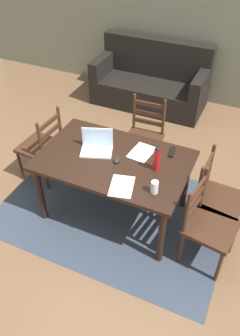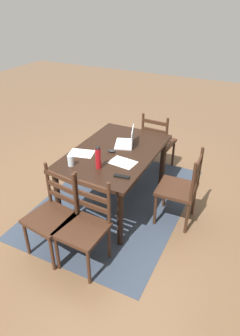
{
  "view_description": "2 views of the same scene",
  "coord_description": "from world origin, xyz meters",
  "px_view_note": "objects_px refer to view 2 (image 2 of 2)",
  "views": [
    {
      "loc": [
        1.16,
        -2.43,
        2.95
      ],
      "look_at": [
        0.07,
        -0.0,
        0.67
      ],
      "focal_mm": 36.79,
      "sensor_mm": 36.0,
      "label": 1
    },
    {
      "loc": [
        2.9,
        1.5,
        2.47
      ],
      "look_at": [
        -0.0,
        0.07,
        0.54
      ],
      "focal_mm": 32.01,
      "sensor_mm": 36.0,
      "label": 2
    }
  ],
  "objects_px": {
    "tv_remote": "(122,177)",
    "laptop": "(128,141)",
    "computer_mouse": "(112,151)",
    "water_bottle": "(98,157)",
    "chair_right_far": "(85,227)",
    "chair_right_near": "(53,215)",
    "drinking_glass": "(71,161)",
    "chair_far_head": "(180,189)",
    "dining_table": "(115,158)",
    "chair_left_far": "(157,143)"
  },
  "relations": [
    {
      "from": "dining_table",
      "to": "computer_mouse",
      "type": "xyz_separation_m",
      "value": [
        0.04,
        -0.02,
        0.11
      ]
    },
    {
      "from": "chair_far_head",
      "to": "laptop",
      "type": "relative_size",
      "value": 2.53
    },
    {
      "from": "chair_left_far",
      "to": "computer_mouse",
      "type": "distance_m",
      "value": 1.16
    },
    {
      "from": "chair_left_far",
      "to": "drinking_glass",
      "type": "relative_size",
      "value": 7.53
    },
    {
      "from": "computer_mouse",
      "to": "dining_table",
      "type": "bearing_deg",
      "value": 143.34
    },
    {
      "from": "chair_far_head",
      "to": "chair_right_far",
      "type": "relative_size",
      "value": 1.0
    },
    {
      "from": "chair_right_far",
      "to": "chair_right_near",
      "type": "bearing_deg",
      "value": -89.94
    },
    {
      "from": "chair_right_far",
      "to": "chair_left_far",
      "type": "distance_m",
      "value": 2.1
    },
    {
      "from": "laptop",
      "to": "chair_far_head",
      "type": "bearing_deg",
      "value": 74.1
    },
    {
      "from": "computer_mouse",
      "to": "water_bottle",
      "type": "bearing_deg",
      "value": -2.95
    },
    {
      "from": "drinking_glass",
      "to": "chair_far_head",
      "type": "bearing_deg",
      "value": 115.05
    },
    {
      "from": "chair_right_near",
      "to": "drinking_glass",
      "type": "xyz_separation_m",
      "value": [
        -0.52,
        -0.09,
        0.37
      ]
    },
    {
      "from": "drinking_glass",
      "to": "chair_right_far",
      "type": "bearing_deg",
      "value": 42.96
    },
    {
      "from": "chair_right_far",
      "to": "chair_far_head",
      "type": "bearing_deg",
      "value": 147.72
    },
    {
      "from": "tv_remote",
      "to": "laptop",
      "type": "bearing_deg",
      "value": -167.18
    },
    {
      "from": "chair_right_near",
      "to": "chair_left_far",
      "type": "distance_m",
      "value": 2.13
    },
    {
      "from": "chair_right_far",
      "to": "drinking_glass",
      "type": "bearing_deg",
      "value": -137.04
    },
    {
      "from": "chair_right_far",
      "to": "computer_mouse",
      "type": "bearing_deg",
      "value": -167.72
    },
    {
      "from": "laptop",
      "to": "water_bottle",
      "type": "bearing_deg",
      "value": -3.95
    },
    {
      "from": "chair_right_near",
      "to": "tv_remote",
      "type": "xyz_separation_m",
      "value": [
        -0.55,
        0.53,
        0.31
      ]
    },
    {
      "from": "computer_mouse",
      "to": "tv_remote",
      "type": "bearing_deg",
      "value": 28.67
    },
    {
      "from": "dining_table",
      "to": "laptop",
      "type": "height_order",
      "value": "laptop"
    },
    {
      "from": "dining_table",
      "to": "chair_left_far",
      "type": "bearing_deg",
      "value": 169.53
    },
    {
      "from": "chair_right_near",
      "to": "water_bottle",
      "type": "bearing_deg",
      "value": 160.66
    },
    {
      "from": "dining_table",
      "to": "chair_left_far",
      "type": "height_order",
      "value": "chair_left_far"
    },
    {
      "from": "chair_left_far",
      "to": "water_bottle",
      "type": "relative_size",
      "value": 3.53
    },
    {
      "from": "dining_table",
      "to": "computer_mouse",
      "type": "distance_m",
      "value": 0.12
    },
    {
      "from": "dining_table",
      "to": "computer_mouse",
      "type": "height_order",
      "value": "computer_mouse"
    },
    {
      "from": "chair_right_far",
      "to": "tv_remote",
      "type": "height_order",
      "value": "chair_right_far"
    },
    {
      "from": "laptop",
      "to": "tv_remote",
      "type": "bearing_deg",
      "value": 20.31
    },
    {
      "from": "dining_table",
      "to": "chair_right_far",
      "type": "xyz_separation_m",
      "value": [
        1.05,
        0.2,
        -0.21
      ]
    },
    {
      "from": "chair_left_far",
      "to": "laptop",
      "type": "distance_m",
      "value": 0.91
    },
    {
      "from": "laptop",
      "to": "drinking_glass",
      "type": "xyz_separation_m",
      "value": [
        0.76,
        -0.35,
        0.01
      ]
    },
    {
      "from": "chair_left_far",
      "to": "computer_mouse",
      "type": "xyz_separation_m",
      "value": [
        1.09,
        -0.21,
        0.32
      ]
    },
    {
      "from": "chair_far_head",
      "to": "drinking_glass",
      "type": "height_order",
      "value": "chair_far_head"
    },
    {
      "from": "dining_table",
      "to": "chair_far_head",
      "type": "xyz_separation_m",
      "value": [
        -0.0,
        0.86,
        -0.21
      ]
    },
    {
      "from": "chair_far_head",
      "to": "chair_right_far",
      "type": "xyz_separation_m",
      "value": [
        1.05,
        -0.66,
        0.0
      ]
    },
    {
      "from": "chair_left_far",
      "to": "water_bottle",
      "type": "distance_m",
      "value": 1.56
    },
    {
      "from": "dining_table",
      "to": "drinking_glass",
      "type": "relative_size",
      "value": 12.04
    },
    {
      "from": "chair_right_near",
      "to": "computer_mouse",
      "type": "bearing_deg",
      "value": 170.51
    },
    {
      "from": "chair_right_far",
      "to": "computer_mouse",
      "type": "relative_size",
      "value": 9.5
    },
    {
      "from": "drinking_glass",
      "to": "laptop",
      "type": "bearing_deg",
      "value": 155.13
    },
    {
      "from": "laptop",
      "to": "tv_remote",
      "type": "distance_m",
      "value": 0.78
    },
    {
      "from": "chair_left_far",
      "to": "drinking_glass",
      "type": "height_order",
      "value": "chair_left_far"
    },
    {
      "from": "dining_table",
      "to": "chair_far_head",
      "type": "bearing_deg",
      "value": 90.11
    },
    {
      "from": "chair_far_head",
      "to": "chair_right_far",
      "type": "distance_m",
      "value": 1.24
    },
    {
      "from": "chair_right_near",
      "to": "chair_right_far",
      "type": "bearing_deg",
      "value": 90.06
    },
    {
      "from": "computer_mouse",
      "to": "tv_remote",
      "type": "height_order",
      "value": "computer_mouse"
    },
    {
      "from": "chair_far_head",
      "to": "water_bottle",
      "type": "height_order",
      "value": "water_bottle"
    },
    {
      "from": "laptop",
      "to": "computer_mouse",
      "type": "distance_m",
      "value": 0.29
    }
  ]
}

